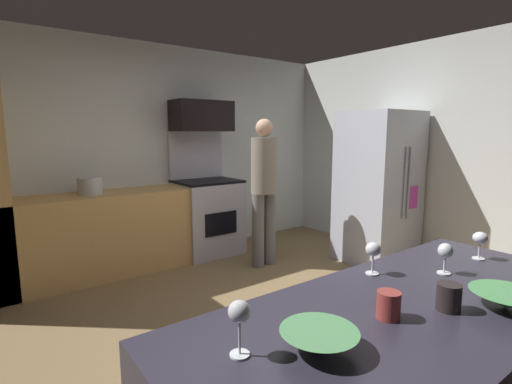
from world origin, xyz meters
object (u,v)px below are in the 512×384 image
person_cook (264,185)px  wine_glass_near (239,315)px  mixing_bowl_small (506,300)px  stock_pot (90,186)px  mug_coffee (389,305)px  refrigerator (378,187)px  oven_range (207,213)px  wine_glass_extra (373,251)px  mixing_bowl_large (319,341)px  wine_glass_mid (480,239)px  microwave (202,116)px  mug_tea (449,297)px  wine_glass_far (445,252)px

person_cook → wine_glass_near: (-2.09, -2.57, 0.07)m
mixing_bowl_small → stock_pot: stock_pot is taller
mug_coffee → stock_pot: 3.50m
refrigerator → mug_coffee: size_ratio=18.31×
oven_range → wine_glass_extra: bearing=-106.3°
oven_range → mixing_bowl_small: size_ratio=6.04×
wine_glass_near → wine_glass_extra: bearing=11.4°
mixing_bowl_large → stock_pot: bearing=86.8°
mixing_bowl_small → wine_glass_near: size_ratio=1.51×
mug_coffee → wine_glass_mid: bearing=6.2°
person_cook → mixing_bowl_small: size_ratio=6.58×
microwave → stock_pot: 1.59m
microwave → mixing_bowl_large: microwave is taller
mixing_bowl_large → stock_pot: stock_pot is taller
oven_range → microwave: size_ratio=2.11×
person_cook → mug_coffee: person_cook is taller
person_cook → stock_pot: size_ratio=6.82×
wine_glass_near → mixing_bowl_large: bearing=-30.6°
microwave → wine_glass_extra: bearing=-105.9°
wine_glass_mid → mug_coffee: (-0.93, -0.10, -0.06)m
mug_coffee → refrigerator: bearing=36.3°
person_cook → wine_glass_near: bearing=-129.2°
mixing_bowl_large → mug_tea: (0.57, -0.10, 0.02)m
mixing_bowl_large → mug_tea: 0.58m
mixing_bowl_small → mug_tea: size_ratio=2.57×
mixing_bowl_large → wine_glass_far: 0.93m
refrigerator → wine_glass_extra: 3.01m
wine_glass_near → wine_glass_mid: size_ratio=1.19×
microwave → mug_tea: (-1.01, -3.67, -0.80)m
oven_range → mixing_bowl_small: 3.82m
mixing_bowl_large → wine_glass_far: wine_glass_far is taller
microwave → mug_coffee: bearing=-109.2°
wine_glass_near → wine_glass_extra: 0.88m
microwave → wine_glass_near: bearing=-117.4°
refrigerator → wine_glass_far: (-2.18, -1.93, 0.11)m
microwave → wine_glass_extra: 3.49m
refrigerator → mixing_bowl_large: 3.71m
oven_range → mug_coffee: bearing=-109.6°
mixing_bowl_small → wine_glass_far: size_ratio=1.78×
mug_coffee → mixing_bowl_small: bearing=-26.8°
wine_glass_far → mug_coffee: (-0.58, -0.10, -0.05)m
wine_glass_far → mixing_bowl_small: bearing=-116.5°
oven_range → wine_glass_near: bearing=-118.0°
wine_glass_mid → mug_tea: bearing=-164.4°
wine_glass_extra → mug_coffee: (-0.31, -0.30, -0.06)m
mixing_bowl_large → mug_coffee: size_ratio=2.45×
wine_glass_mid → mug_coffee: wine_glass_mid is taller
mixing_bowl_small → mixing_bowl_large: bearing=164.2°
person_cook → wine_glass_far: 2.76m
oven_range → wine_glass_near: size_ratio=9.14×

